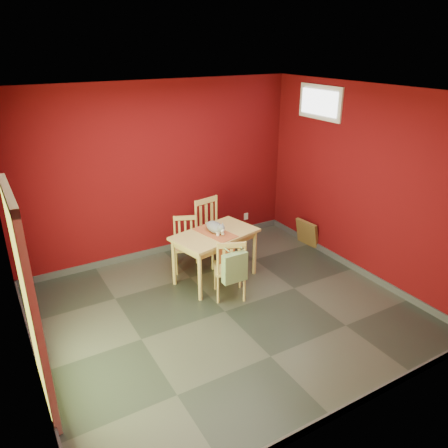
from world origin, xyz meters
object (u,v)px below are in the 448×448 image
chair_far_right (213,230)px  tote_bag (235,267)px  chair_far_left (186,243)px  dining_table (215,239)px  cat (215,225)px  picture_frame (307,233)px  chair_near (230,267)px

chair_far_right → tote_bag: 1.32m
chair_far_left → tote_bag: 1.24m
dining_table → chair_far_left: size_ratio=1.60×
cat → picture_frame: (1.87, 0.17, -0.61)m
chair_far_right → chair_near: chair_far_right is taller
chair_far_left → chair_far_right: 0.48m
chair_far_right → picture_frame: size_ratio=2.20×
chair_far_left → tote_bag: tote_bag is taller
tote_bag → picture_frame: 2.23m
chair_far_left → chair_far_right: (0.47, 0.03, 0.10)m
chair_near → picture_frame: 2.09m
chair_far_right → chair_near: bearing=-106.9°
chair_far_left → chair_near: 1.04m
chair_far_left → cat: bearing=-63.6°
chair_near → cat: 0.68m
cat → dining_table: bearing=-144.3°
dining_table → chair_near: (-0.06, -0.52, -0.19)m
chair_far_right → chair_near: 1.11m
dining_table → chair_far_right: 0.61m
dining_table → chair_near: bearing=-97.1°
dining_table → cat: bearing=63.4°
dining_table → cat: cat is taller
chair_far_right → cat: size_ratio=2.47×
chair_near → cat: cat is taller
chair_near → tote_bag: chair_near is taller
tote_bag → cat: (0.14, 0.76, 0.27)m
chair_far_right → picture_frame: 1.69m
picture_frame → cat: bearing=-174.7°
chair_far_left → tote_bag: bearing=-85.6°
chair_far_left → chair_near: size_ratio=0.93×
dining_table → picture_frame: dining_table is taller
dining_table → chair_far_right: chair_far_right is taller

